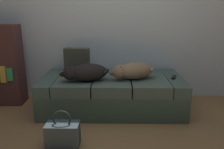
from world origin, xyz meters
TOP-DOWN VIEW (x-y plane):
  - back_wall at (0.00, 1.52)m, footprint 6.40×0.10m
  - couch at (0.00, 0.98)m, footprint 1.82×0.87m
  - dog_dark at (-0.32, 0.81)m, footprint 0.61×0.38m
  - dog_tan at (0.26, 0.90)m, footprint 0.60×0.41m
  - tv_remote at (0.80, 0.96)m, footprint 0.09×0.16m
  - throw_pillow at (-0.49, 1.22)m, footprint 0.35×0.16m
  - handbag at (-0.46, 0.08)m, footprint 0.32×0.18m
  - bookshelf at (-1.54, 1.17)m, footprint 0.56×0.30m

SIDE VIEW (x-z plane):
  - handbag at x=-0.46m, z-range -0.06..0.31m
  - couch at x=0.00m, z-range 0.00..0.44m
  - tv_remote at x=0.80m, z-range 0.44..0.46m
  - dog_tan at x=0.26m, z-range 0.44..0.65m
  - bookshelf at x=-1.54m, z-range 0.00..1.10m
  - dog_dark at x=-0.32m, z-range 0.44..0.66m
  - throw_pillow at x=-0.49m, z-range 0.44..0.78m
  - back_wall at x=0.00m, z-range 0.00..2.80m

